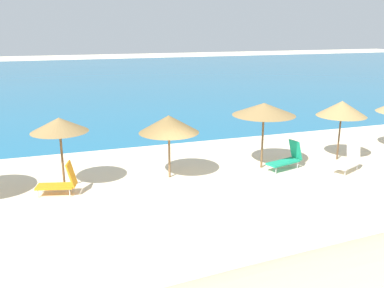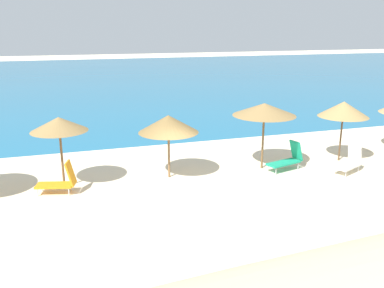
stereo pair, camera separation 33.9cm
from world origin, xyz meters
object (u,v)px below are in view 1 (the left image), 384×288
Objects in this scene: lounge_chair_0 at (61,182)px; beach_umbrella_5 at (264,109)px; beach_umbrella_4 at (169,124)px; lounge_chair_3 at (349,161)px; beach_umbrella_6 at (342,109)px; beach_umbrella_3 at (59,125)px; lounge_chair_4 at (287,158)px.

beach_umbrella_5 is at bearing -72.90° from lounge_chair_0.
beach_umbrella_4 is 0.90× the size of beach_umbrella_5.
beach_umbrella_5 is 1.99× the size of lounge_chair_3.
lounge_chair_3 is (-0.57, -1.46, -1.94)m from beach_umbrella_6.
lounge_chair_0 is (-0.12, -0.59, -1.96)m from beach_umbrella_3.
beach_umbrella_5 is (8.11, -0.24, 0.11)m from beach_umbrella_3.
beach_umbrella_4 is at bearing 178.50° from beach_umbrella_6.
beach_umbrella_3 reaches higher than beach_umbrella_6.
beach_umbrella_3 is at bearing 70.28° from lounge_chair_4.
beach_umbrella_4 is at bearing -1.79° from beach_umbrella_3.
lounge_chair_3 is at bearing -8.96° from beach_umbrella_3.
beach_umbrella_5 reaches higher than beach_umbrella_6.
lounge_chair_3 is at bearing -81.28° from lounge_chair_0.
lounge_chair_0 is (-8.23, -0.34, -2.07)m from beach_umbrella_5.
beach_umbrella_3 is 1.92× the size of lounge_chair_3.
lounge_chair_4 is (9.17, -0.16, -0.00)m from lounge_chair_0.
beach_umbrella_3 is at bearing 178.28° from beach_umbrella_5.
beach_umbrella_4 is at bearing 52.94° from lounge_chair_3.
beach_umbrella_5 reaches higher than beach_umbrella_4.
beach_umbrella_4 reaches higher than lounge_chair_3.
beach_umbrella_5 is at bearing -1.65° from beach_umbrella_4.
lounge_chair_4 is at bearing -171.81° from beach_umbrella_6.
beach_umbrella_3 is 11.68m from lounge_chair_3.
lounge_chair_3 is (7.31, -1.67, -1.78)m from beach_umbrella_4.
beach_umbrella_5 reaches higher than beach_umbrella_3.
beach_umbrella_3 is 11.93m from beach_umbrella_6.
lounge_chair_0 is at bearing -101.23° from beach_umbrella_3.
beach_umbrella_6 is at bearing -1.50° from beach_umbrella_4.
lounge_chair_3 is at bearing -111.19° from beach_umbrella_6.
beach_umbrella_6 is at bearing -96.83° from lounge_chair_4.
beach_umbrella_4 is 4.08m from beach_umbrella_5.
lounge_chair_0 is 9.17m from lounge_chair_4.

